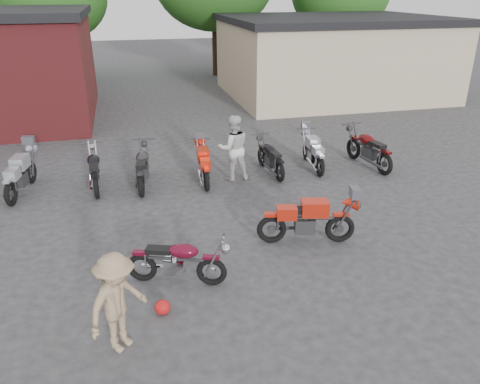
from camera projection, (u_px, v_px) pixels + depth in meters
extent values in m
plane|color=#2E2E30|center=(238.00, 281.00, 8.75)|extent=(90.00, 90.00, 0.00)
cube|color=tan|center=(331.00, 59.00, 23.26)|extent=(10.00, 8.00, 3.50)
ellipsoid|color=red|center=(162.00, 307.00, 7.83)|extent=(0.33, 0.33, 0.25)
imported|color=silver|center=(233.00, 148.00, 13.02)|extent=(0.91, 0.71, 1.86)
imported|color=#9F8462|center=(117.00, 303.00, 6.83)|extent=(1.18, 1.15, 1.62)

